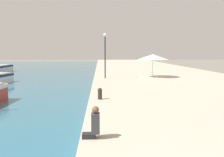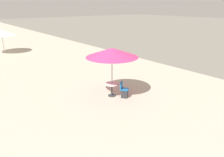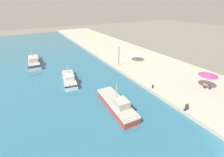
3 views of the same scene
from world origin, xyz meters
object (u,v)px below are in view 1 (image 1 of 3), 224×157
Objects in this scene: person_at_quay at (94,124)px; lamppost at (105,48)px; mooring_bollard at (100,93)px; cafe_umbrella_white at (153,57)px.

lamppost is at bearing 87.67° from person_at_quay.
mooring_bollard is 11.64m from lamppost.
person_at_quay is (-5.78, -18.56, -1.70)m from cafe_umbrella_white.
person_at_quay is at bearing -92.33° from lamppost.
person_at_quay is 17.93m from lamppost.
lamppost is (0.72, 17.72, 2.64)m from person_at_quay.
person_at_quay is 6.42m from mooring_bollard.
mooring_bollard is at bearing 88.37° from person_at_quay.
mooring_bollard is (-5.59, -12.14, -1.80)m from cafe_umbrella_white.
cafe_umbrella_white is 19.51m from person_at_quay.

